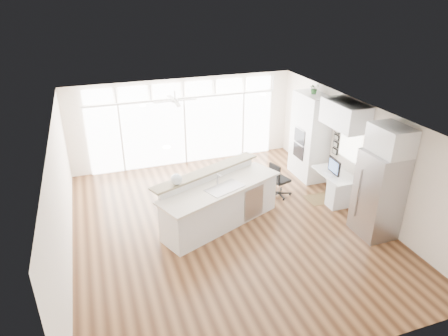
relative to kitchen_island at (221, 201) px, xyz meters
name	(u,v)px	position (x,y,z in m)	size (l,w,h in m)	color
floor	(227,226)	(0.10, -0.13, -0.64)	(7.00, 8.00, 0.02)	#432714
ceiling	(227,118)	(0.10, -0.13, 2.07)	(7.00, 8.00, 0.02)	white
wall_back	(184,122)	(0.10, 3.87, 0.72)	(7.00, 0.04, 2.70)	white
wall_front	(323,295)	(0.10, -4.13, 0.72)	(7.00, 0.04, 2.70)	white
wall_left	(61,201)	(-3.40, -0.13, 0.72)	(0.04, 8.00, 2.70)	white
wall_right	(358,155)	(3.60, -0.13, 0.72)	(0.04, 8.00, 2.70)	white
glass_wall	(185,131)	(0.10, 3.81, 0.42)	(5.80, 0.06, 2.08)	white
transom_row	(183,89)	(0.10, 3.81, 1.75)	(5.90, 0.06, 0.40)	white
desk_window	(351,144)	(3.56, 0.17, 0.92)	(0.04, 0.85, 0.85)	white
ceiling_fan	(175,97)	(-0.40, 2.67, 1.85)	(1.16, 1.16, 0.32)	white
recessed_lights	(224,116)	(0.10, 0.07, 2.05)	(3.40, 3.00, 0.02)	#ECE3C9
oven_cabinet	(310,136)	(3.27, 1.67, 0.62)	(0.64, 1.20, 2.50)	white
desk_nook	(334,186)	(3.23, 0.17, -0.25)	(0.72, 1.30, 0.76)	white
upper_cabinets	(345,115)	(3.27, 0.17, 1.72)	(0.64, 1.30, 0.64)	white
refrigerator	(378,195)	(3.21, -1.48, 0.37)	(0.76, 0.90, 2.00)	#A4A3A8
fridge_cabinet	(391,140)	(3.27, -1.48, 1.67)	(0.64, 0.90, 0.60)	white
framed_photos	(336,141)	(3.56, 0.79, 0.77)	(0.06, 0.22, 0.80)	black
kitchen_island	(221,201)	(0.00, 0.00, 0.00)	(3.15, 1.19, 1.25)	white
rug	(321,199)	(2.95, 0.27, -0.62)	(0.81, 0.59, 0.01)	#362511
office_chair	(280,180)	(1.94, 0.81, -0.14)	(0.50, 0.47, 0.97)	black
fishbowl	(177,179)	(-1.03, 0.00, 0.75)	(0.25, 0.25, 0.25)	silver
monitor	(334,166)	(3.15, 0.17, 0.36)	(0.09, 0.53, 0.44)	black
keyboard	(328,175)	(2.98, 0.17, 0.14)	(0.12, 0.31, 0.02)	white
potted_plant	(314,90)	(3.27, 1.67, 1.99)	(0.27, 0.30, 0.24)	#285D29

